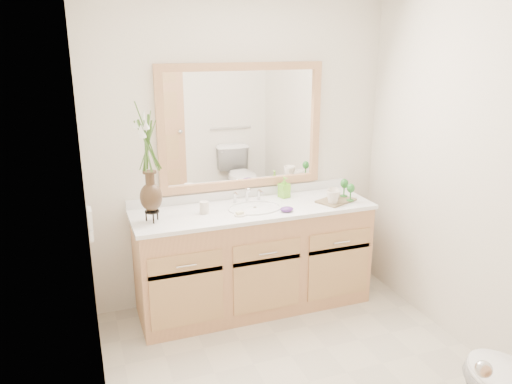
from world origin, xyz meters
name	(u,v)px	position (x,y,z in m)	size (l,w,h in m)	color
floor	(309,382)	(0.00, 0.00, 0.00)	(2.60, 2.60, 0.00)	beige
wall_back	(241,152)	(0.00, 1.30, 1.20)	(2.40, 0.02, 2.40)	white
wall_front	(500,315)	(0.00, -1.30, 1.20)	(2.40, 0.02, 2.40)	white
wall_left	(90,226)	(-1.20, 0.00, 1.20)	(0.02, 2.60, 2.40)	white
wall_right	(486,180)	(1.20, 0.00, 1.20)	(0.02, 2.60, 2.40)	white
vanity	(254,259)	(0.00, 1.01, 0.40)	(1.80, 0.55, 0.80)	tan
counter	(254,209)	(0.00, 1.01, 0.82)	(1.84, 0.57, 0.03)	white
sink	(255,215)	(0.00, 1.00, 0.78)	(0.38, 0.34, 0.23)	white
mirror	(242,127)	(0.00, 1.28, 1.41)	(1.32, 0.04, 0.97)	white
switch_plate	(90,218)	(-1.19, 0.76, 0.98)	(0.02, 0.12, 0.12)	white
flower_vase	(148,150)	(-0.77, 0.98, 1.34)	(0.18, 0.18, 0.75)	black
tumbler	(204,207)	(-0.38, 1.02, 0.87)	(0.07, 0.07, 0.09)	silver
soap_dish	(240,214)	(-0.16, 0.88, 0.84)	(0.09, 0.09, 0.03)	silver
soap_bottle	(284,188)	(0.32, 1.17, 0.91)	(0.07, 0.07, 0.15)	#74CD30
purple_dish	(287,209)	(0.20, 0.84, 0.85)	(0.10, 0.08, 0.04)	#512775
tray	(336,201)	(0.66, 0.93, 0.84)	(0.29, 0.19, 0.01)	brown
mug_left	(333,196)	(0.59, 0.86, 0.90)	(0.11, 0.10, 0.11)	silver
mug_right	(333,193)	(0.65, 0.97, 0.89)	(0.09, 0.08, 0.09)	silver
goblet_front	(351,189)	(0.75, 0.88, 0.94)	(0.06, 0.06, 0.14)	#267227
goblet_back	(344,185)	(0.76, 0.99, 0.94)	(0.06, 0.06, 0.14)	#267227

